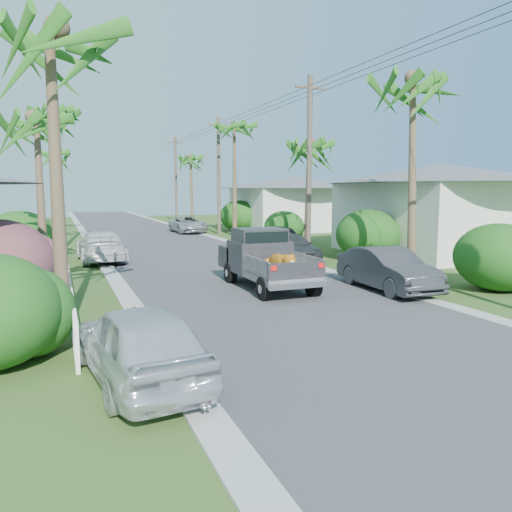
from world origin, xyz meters
name	(u,v)px	position (x,y,z in m)	size (l,w,h in m)	color
ground	(355,339)	(0.00, 0.00, 0.00)	(120.00, 120.00, 0.00)	#3A5921
road	(155,240)	(0.00, 25.00, 0.01)	(8.00, 100.00, 0.02)	#38383A
curb_left	(90,242)	(-4.30, 25.00, 0.03)	(0.60, 100.00, 0.06)	#A5A39E
curb_right	(215,238)	(4.30, 25.00, 0.03)	(0.60, 100.00, 0.06)	#A5A39E
pickup_truck	(263,258)	(0.46, 6.66, 1.01)	(1.98, 5.12, 2.06)	black
parked_car_rn	(387,270)	(4.12, 4.41, 0.72)	(1.53, 4.39, 1.45)	#313336
parked_car_rm	(292,248)	(4.34, 12.29, 0.63)	(1.76, 4.32, 1.25)	#2F3235
parked_car_rf	(281,240)	(5.00, 15.00, 0.76)	(1.80, 4.48, 1.53)	black
parked_car_rd	(188,225)	(3.60, 30.06, 0.68)	(2.25, 4.89, 1.36)	#B1B4B8
parked_car_ln	(139,343)	(-5.00, -0.82, 0.71)	(1.67, 4.16, 1.42)	silver
parked_car_lf	(101,247)	(-4.35, 15.32, 0.73)	(2.05, 5.03, 1.46)	silver
palm_l_a	(49,29)	(-6.20, 3.00, 6.93)	(4.40, 4.40, 8.20)	brown
palm_l_b	(36,119)	(-6.80, 12.00, 6.15)	(4.40, 4.40, 7.40)	brown
palm_l_c	(56,111)	(-6.00, 22.00, 7.91)	(4.40, 4.40, 9.20)	brown
palm_l_d	(50,152)	(-6.50, 34.00, 6.44)	(4.40, 4.40, 7.70)	brown
palm_r_a	(416,80)	(6.30, 6.00, 7.42)	(4.40, 4.40, 8.70)	brown
palm_r_b	(309,143)	(6.60, 15.00, 5.95)	(4.40, 4.40, 7.20)	brown
palm_r_c	(234,126)	(6.20, 26.00, 8.11)	(4.40, 4.40, 9.40)	brown
palm_r_d	(191,157)	(6.50, 40.00, 6.74)	(4.40, 4.40, 8.00)	brown
shrub_l_c	(24,258)	(-7.40, 10.00, 1.00)	(2.40, 2.64, 2.00)	#144615
shrub_l_d	(20,235)	(-8.00, 18.00, 1.20)	(3.20, 3.52, 2.40)	#144615
shrub_r_a	(499,257)	(7.60, 3.00, 1.15)	(2.80, 3.08, 2.30)	#144615
shrub_r_b	(368,235)	(7.80, 11.00, 1.25)	(3.00, 3.30, 2.50)	#144615
shrub_r_c	(284,227)	(7.50, 20.00, 1.05)	(2.60, 2.86, 2.10)	#144615
shrub_r_d	(239,216)	(8.00, 30.00, 1.30)	(3.20, 3.52, 2.60)	#144615
picket_fence	(70,292)	(-6.00, 5.50, 0.50)	(0.10, 11.00, 1.00)	white
house_right_near	(439,212)	(13.00, 12.00, 2.22)	(8.00, 9.00, 4.80)	silver
house_right_far	(293,205)	(13.00, 30.00, 2.12)	(9.00, 8.00, 4.60)	silver
utility_pole_b	(309,166)	(5.60, 13.00, 4.60)	(1.60, 0.26, 9.00)	brown
utility_pole_c	(219,175)	(5.60, 28.00, 4.60)	(1.60, 0.26, 9.00)	brown
utility_pole_d	(176,179)	(5.60, 43.00, 4.60)	(1.60, 0.26, 9.00)	brown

